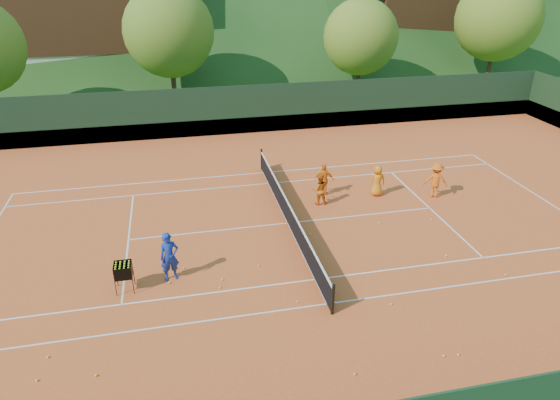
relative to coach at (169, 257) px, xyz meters
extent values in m
plane|color=#284D18|center=(4.80, 3.00, -0.90)|extent=(400.00, 400.00, 0.00)
cube|color=#C84E20|center=(4.80, 3.00, -0.89)|extent=(40.00, 24.00, 0.02)
imported|color=navy|center=(0.00, 0.00, 0.00)|extent=(0.71, 0.54, 1.76)
imported|color=#D95F13|center=(6.57, 4.45, -0.17)|extent=(0.73, 0.59, 1.41)
imported|color=orange|center=(7.05, 5.35, -0.13)|extent=(0.95, 0.62, 1.50)
imported|color=orange|center=(9.40, 4.74, -0.15)|extent=(0.77, 0.55, 1.46)
imported|color=orange|center=(11.93, 4.04, -0.05)|extent=(1.22, 0.97, 1.65)
sphere|color=yellow|center=(-0.09, -0.28, -0.84)|extent=(0.07, 0.07, 0.07)
sphere|color=yellow|center=(8.48, 2.14, -0.84)|extent=(0.07, 0.07, 0.07)
sphere|color=yellow|center=(1.56, -0.93, -0.84)|extent=(0.07, 0.07, 0.07)
sphere|color=yellow|center=(1.69, -0.49, -0.84)|extent=(0.07, 0.07, 0.07)
sphere|color=yellow|center=(-2.05, -4.11, -0.84)|extent=(0.07, 0.07, 0.07)
sphere|color=yellow|center=(5.43, 1.85, -0.84)|extent=(0.07, 0.07, 0.07)
sphere|color=yellow|center=(-3.54, -3.96, -0.84)|extent=(0.07, 0.07, 0.07)
sphere|color=yellow|center=(3.90, -2.21, -0.84)|extent=(0.07, 0.07, 0.07)
sphere|color=yellow|center=(0.44, 0.52, -0.84)|extent=(0.07, 0.07, 0.07)
sphere|color=yellow|center=(-3.43, -3.11, -0.84)|extent=(0.07, 0.07, 0.07)
sphere|color=yellow|center=(10.73, 1.95, -0.84)|extent=(0.07, 0.07, 0.07)
sphere|color=yellow|center=(11.30, -2.31, -0.84)|extent=(0.07, 0.07, 0.07)
sphere|color=yellow|center=(9.92, -0.74, -0.84)|extent=(0.07, 0.07, 0.07)
sphere|color=yellow|center=(7.25, -5.41, -0.84)|extent=(0.07, 0.07, 0.07)
sphere|color=yellow|center=(7.67, -5.46, -0.84)|extent=(0.07, 0.07, 0.07)
sphere|color=yellow|center=(4.62, -5.52, -0.84)|extent=(0.07, 0.07, 0.07)
sphere|color=yellow|center=(6.77, -2.96, -0.84)|extent=(0.07, 0.07, 0.07)
sphere|color=yellow|center=(3.05, 0.08, -0.84)|extent=(0.07, 0.07, 0.07)
cube|color=white|center=(16.69, 3.00, -0.88)|extent=(0.06, 10.97, 0.00)
cube|color=silver|center=(4.80, -2.48, -0.88)|extent=(23.77, 0.06, 0.00)
cube|color=white|center=(4.80, 8.49, -0.88)|extent=(23.77, 0.06, 0.00)
cube|color=white|center=(4.80, -1.11, -0.88)|extent=(23.77, 0.06, 0.00)
cube|color=silver|center=(4.80, 7.12, -0.88)|extent=(23.77, 0.06, 0.00)
cube|color=white|center=(-1.60, 3.00, -0.88)|extent=(0.06, 8.23, 0.00)
cube|color=white|center=(11.20, 3.00, -0.88)|extent=(0.06, 8.23, 0.00)
cube|color=silver|center=(4.80, 3.00, -0.88)|extent=(12.80, 0.06, 0.00)
cube|color=white|center=(4.80, 3.00, -0.88)|extent=(0.06, 10.97, 0.00)
cube|color=black|center=(4.80, 3.00, -0.43)|extent=(0.03, 11.97, 0.90)
cube|color=white|center=(4.80, 3.00, 0.04)|extent=(0.05, 11.97, 0.06)
cylinder|color=black|center=(4.80, -2.98, -0.33)|extent=(0.10, 0.10, 1.10)
cylinder|color=black|center=(4.80, 8.99, -0.33)|extent=(0.10, 0.10, 1.10)
cube|color=black|center=(4.80, 15.00, 0.62)|extent=(40.00, 0.05, 3.00)
cube|color=#185524|center=(4.80, 15.00, -0.38)|extent=(40.40, 0.05, 1.00)
cylinder|color=black|center=(-1.77, -0.60, -0.60)|extent=(0.02, 0.02, 0.55)
cylinder|color=black|center=(-1.22, -0.60, -0.60)|extent=(0.02, 0.02, 0.55)
cylinder|color=black|center=(-1.77, -0.05, -0.60)|extent=(0.02, 0.02, 0.55)
cylinder|color=black|center=(-1.22, -0.05, -0.60)|extent=(0.02, 0.02, 0.55)
cube|color=black|center=(-1.49, -0.33, -0.33)|extent=(0.55, 0.55, 0.02)
cube|color=black|center=(-1.49, -0.60, -0.10)|extent=(0.55, 0.02, 0.45)
cube|color=black|center=(-1.49, -0.05, -0.10)|extent=(0.55, 0.02, 0.45)
cube|color=black|center=(-1.77, -0.33, -0.10)|extent=(0.02, 0.55, 0.45)
cube|color=black|center=(-1.22, -0.33, -0.10)|extent=(0.02, 0.55, 0.45)
sphere|color=#CCE526|center=(-1.70, -0.53, 0.09)|extent=(0.07, 0.07, 0.07)
sphere|color=#CCE526|center=(-1.70, -0.39, 0.09)|extent=(0.07, 0.07, 0.07)
sphere|color=#CCE526|center=(-1.70, -0.26, 0.09)|extent=(0.07, 0.07, 0.07)
sphere|color=#CCE526|center=(-1.70, -0.12, 0.09)|extent=(0.07, 0.07, 0.07)
sphere|color=#CCE526|center=(-1.56, -0.53, 0.09)|extent=(0.07, 0.07, 0.07)
sphere|color=#CCE526|center=(-1.56, -0.39, 0.09)|extent=(0.07, 0.07, 0.07)
sphere|color=#CCE526|center=(-1.56, -0.26, 0.09)|extent=(0.07, 0.07, 0.07)
sphere|color=#CCE526|center=(-1.56, -0.12, 0.09)|extent=(0.07, 0.07, 0.07)
sphere|color=#CCE526|center=(-1.43, -0.53, 0.09)|extent=(0.07, 0.07, 0.07)
sphere|color=#CCE526|center=(-1.43, -0.39, 0.09)|extent=(0.07, 0.07, 0.07)
sphere|color=#CCE526|center=(-1.43, -0.26, 0.09)|extent=(0.07, 0.07, 0.07)
sphere|color=#CCE526|center=(-1.43, -0.12, 0.09)|extent=(0.07, 0.07, 0.07)
sphere|color=#CCE526|center=(-1.29, -0.53, 0.09)|extent=(0.07, 0.07, 0.07)
sphere|color=#CCE526|center=(-1.29, -0.39, 0.09)|extent=(0.07, 0.07, 0.07)
sphere|color=#CCE526|center=(-1.29, -0.26, 0.09)|extent=(0.07, 0.07, 0.07)
sphere|color=#CCE526|center=(-1.29, -0.12, 0.09)|extent=(0.07, 0.07, 0.07)
cube|color=beige|center=(-5.20, 33.00, 0.54)|extent=(12.00, 9.00, 2.88)
cube|color=#3B1E10|center=(-5.20, 33.00, 4.22)|extent=(12.24, 9.18, 4.48)
cube|color=beige|center=(10.80, 37.00, 0.36)|extent=(11.00, 8.00, 2.52)
cube|color=#381B0F|center=(10.80, 37.00, 3.58)|extent=(11.22, 8.16, 3.92)
cube|color=beige|center=(24.80, 33.00, 0.45)|extent=(10.00, 8.00, 2.70)
cube|color=#341C0E|center=(24.80, 33.00, 3.90)|extent=(10.20, 8.16, 4.20)
cylinder|color=#402819|center=(0.80, 23.00, 0.54)|extent=(0.36, 0.36, 2.88)
sphere|color=#44701D|center=(0.80, 23.00, 4.30)|extent=(6.40, 6.40, 6.40)
cylinder|color=#3F2719|center=(14.80, 22.00, 0.36)|extent=(0.36, 0.36, 2.52)
sphere|color=#4C731E|center=(14.80, 22.00, 3.65)|extent=(5.60, 5.60, 5.60)
cylinder|color=#402819|center=(26.80, 23.00, 0.63)|extent=(0.36, 0.36, 3.06)
sphere|color=#4E731E|center=(26.80, 23.00, 4.63)|extent=(6.80, 6.80, 6.80)
camera|label=1|loc=(0.60, -14.66, 9.07)|focal=32.00mm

